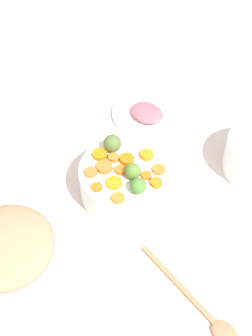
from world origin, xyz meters
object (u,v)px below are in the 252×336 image
at_px(wooden_spoon, 206,313).
at_px(ham_plate, 150,113).
at_px(metal_pot, 14,268).
at_px(serving_bowl_carrots, 126,182).

xyz_separation_m(wooden_spoon, ham_plate, (0.25, -0.54, 0.00)).
bearing_deg(ham_plate, wooden_spoon, 114.65).
bearing_deg(metal_pot, ham_plate, -104.08).
relative_size(wooden_spoon, ham_plate, 1.12).
height_order(serving_bowl_carrots, wooden_spoon, serving_bowl_carrots).
xyz_separation_m(metal_pot, ham_plate, (-0.14, -0.57, -0.05)).
bearing_deg(wooden_spoon, ham_plate, -65.35).
bearing_deg(wooden_spoon, serving_bowl_carrots, -46.82).
height_order(metal_pot, wooden_spoon, metal_pot).
bearing_deg(serving_bowl_carrots, metal_pot, 61.77).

